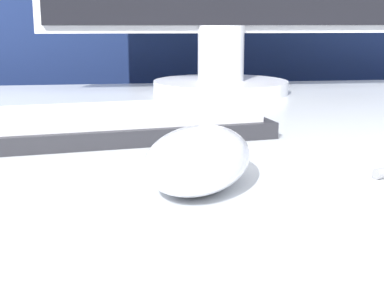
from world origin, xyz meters
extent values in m
cube|color=navy|center=(0.00, 0.59, 0.67)|extent=(5.00, 0.03, 1.33)
ellipsoid|color=white|center=(0.02, -0.18, 0.79)|extent=(0.11, 0.13, 0.04)
cube|color=#28282D|center=(-0.10, 0.00, 0.78)|extent=(0.43, 0.20, 0.02)
cube|color=silver|center=(-0.10, 0.00, 0.79)|extent=(0.40, 0.18, 0.01)
cylinder|color=white|center=(0.12, 0.31, 0.78)|extent=(0.22, 0.22, 0.02)
cylinder|color=white|center=(0.12, 0.31, 0.83)|extent=(0.07, 0.07, 0.09)
camera|label=1|loc=(-0.04, -0.53, 0.88)|focal=50.00mm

